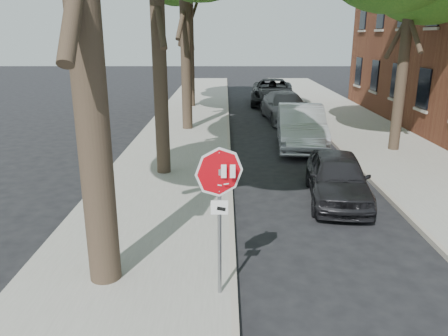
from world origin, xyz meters
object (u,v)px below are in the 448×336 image
at_px(car_d, 273,92).
at_px(car_a, 337,177).
at_px(car_b, 301,127).
at_px(stop_sign, 219,194).
at_px(car_c, 285,107).

bearing_deg(car_d, car_a, -84.90).
relative_size(car_a, car_b, 0.76).
xyz_separation_m(stop_sign, car_c, (3.30, 16.52, -1.20)).
bearing_deg(stop_sign, car_b, 73.72).
height_order(stop_sign, car_d, stop_sign).
xyz_separation_m(car_a, car_c, (0.12, 11.73, 0.09)).
relative_size(car_a, car_c, 0.75).
bearing_deg(stop_sign, car_a, 56.45).
relative_size(car_b, car_c, 0.99).
relative_size(car_a, car_d, 0.66).
bearing_deg(car_d, car_b, -85.01).
bearing_deg(car_b, car_d, 94.63).
relative_size(stop_sign, car_a, 0.67).
xyz_separation_m(stop_sign, car_d, (3.23, 22.36, -1.13)).
distance_m(car_a, car_d, 17.57).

